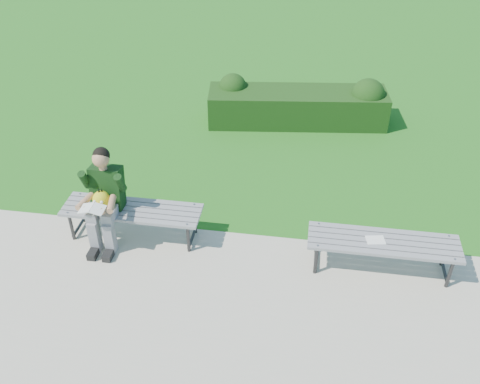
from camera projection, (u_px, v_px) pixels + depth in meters
The scene contains 7 objects.
ground at pixel (223, 233), 7.22m from camera, with size 80.00×80.00×0.00m.
walkway at pixel (194, 334), 5.80m from camera, with size 30.00×3.50×0.02m.
hedge at pixel (301, 104), 9.58m from camera, with size 3.23×1.17×0.87m.
bench_left at pixel (132, 212), 6.91m from camera, with size 1.80×0.50×0.46m.
bench_right at pixel (383, 244), 6.39m from camera, with size 1.80×0.50×0.46m.
seated_boy at pixel (104, 195), 6.70m from camera, with size 0.56×0.76×1.31m.
paper_sheet at pixel (375, 240), 6.37m from camera, with size 0.25×0.20×0.01m.
Camera 1 is at (1.07, -5.45, 4.65)m, focal length 40.00 mm.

